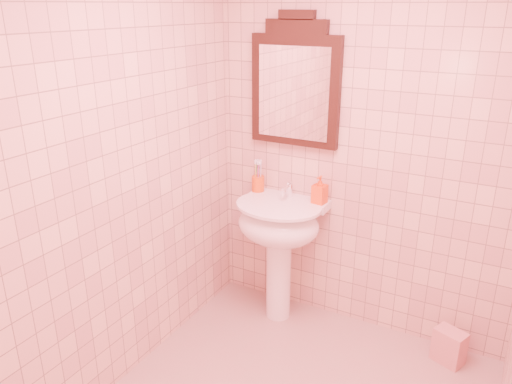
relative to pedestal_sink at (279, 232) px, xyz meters
The scene contains 7 objects.
back_wall 0.79m from the pedestal_sink, 26.05° to the left, with size 2.00×0.02×2.50m, color beige.
pedestal_sink is the anchor object (origin of this frame).
faucet 0.29m from the pedestal_sink, 90.00° to the left, with size 0.04×0.16×0.11m.
mirror 0.97m from the pedestal_sink, 90.00° to the left, with size 0.60×0.06×0.84m.
toothbrush_cup 0.38m from the pedestal_sink, 148.14° to the left, with size 0.09×0.09×0.20m.
soap_dispenser 0.40m from the pedestal_sink, 32.87° to the left, with size 0.08×0.09×0.19m, color #DC4412.
towel 1.28m from the pedestal_sink, ahead, with size 0.18×0.12×0.22m, color pink.
Camera 1 is at (0.85, -1.87, 2.09)m, focal length 35.00 mm.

